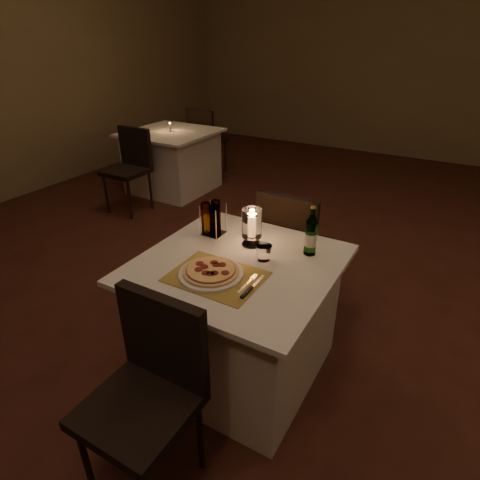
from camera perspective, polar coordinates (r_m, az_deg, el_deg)
The scene contains 18 objects.
floor at distance 2.72m, azimuth 7.65°, elevation -14.89°, with size 8.00×10.00×0.02m, color #482017.
wall_back at distance 6.94m, azimuth 26.37°, elevation 22.43°, with size 8.00×0.02×3.00m, color olive.
main_table at distance 2.31m, azimuth -0.25°, elevation -10.95°, with size 1.00×1.00×0.74m.
chair_near at distance 1.77m, azimuth -12.62°, elevation -18.76°, with size 0.42×0.42×0.90m.
chair_far at distance 2.76m, azimuth 7.22°, elevation 0.06°, with size 0.42×0.42×0.90m.
placemat at distance 1.98m, azimuth -3.41°, elevation -5.22°, with size 0.45×0.34×0.00m, color #A18638.
plate at distance 1.99m, azimuth -4.14°, elevation -4.77°, with size 0.32×0.32×0.01m, color white.
pizza at distance 1.98m, azimuth -4.16°, elevation -4.37°, with size 0.28×0.28×0.02m.
fork at distance 1.93m, azimuth 1.27°, elevation -5.99°, with size 0.02×0.18×0.00m.
knife at distance 1.87m, azimuth 1.31°, elevation -7.10°, with size 0.02×0.22×0.01m.
tumbler at distance 2.10m, azimuth 3.40°, elevation -1.81°, with size 0.09×0.09×0.09m, color white, non-canonical shape.
water_bottle at distance 2.16m, azimuth 10.06°, elevation 0.67°, with size 0.07×0.07×0.28m.
hurricane_candle at distance 2.21m, azimuth 1.69°, elevation 2.23°, with size 0.11×0.11×0.22m.
cruet_caddy at distance 2.34m, azimuth -3.95°, elevation 2.91°, with size 0.12×0.12×0.21m.
neighbor_table_left at distance 5.17m, azimuth -9.54°, elevation 11.04°, with size 1.00×1.00×0.74m.
neighbor_chair_la at distance 4.61m, azimuth -15.32°, elevation 10.72°, with size 0.42×0.42×0.90m.
neighbor_chair_lb at distance 5.68m, azimuth -5.06°, elevation 14.61°, with size 0.42×0.42×0.90m.
neighbor_candle_left at distance 5.07m, azimuth -9.92°, elevation 15.53°, with size 0.03×0.03×0.11m.
Camera 1 is at (0.69, -1.89, 1.81)m, focal length 30.00 mm.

